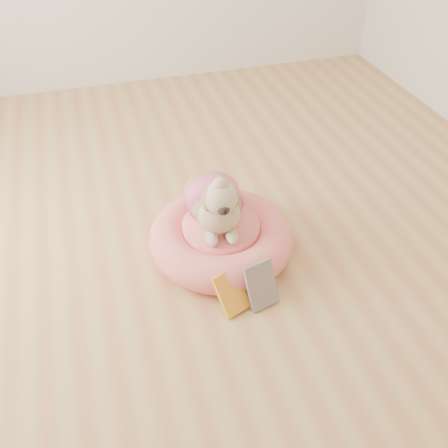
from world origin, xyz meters
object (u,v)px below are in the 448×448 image
object	(u,v)px
pet_bed	(221,238)
book_white	(261,285)
dog	(216,192)
book_yellow	(231,293)

from	to	relation	value
pet_bed	book_white	xyz separation A→B (m)	(0.08, -0.37, 0.01)
dog	book_yellow	distance (m)	0.48
pet_bed	dog	size ratio (longest dim) A/B	1.52
dog	book_white	bearing A→B (deg)	-70.55
dog	book_white	world-z (taller)	dog
pet_bed	book_yellow	size ratio (longest dim) A/B	3.74
pet_bed	dog	bearing A→B (deg)	125.83
dog	book_white	distance (m)	0.48
book_white	book_yellow	bearing A→B (deg)	160.53
pet_bed	book_white	bearing A→B (deg)	-78.31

